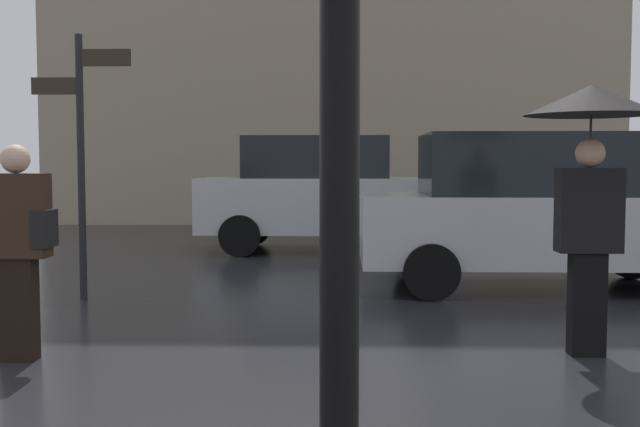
{
  "coord_description": "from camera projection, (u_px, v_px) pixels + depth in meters",
  "views": [
    {
      "loc": [
        0.33,
        -2.59,
        1.49
      ],
      "look_at": [
        0.12,
        4.05,
        1.06
      ],
      "focal_mm": 42.62,
      "sensor_mm": 36.0,
      "label": 1
    }
  ],
  "objects": [
    {
      "name": "pedestrian_with_umbrella",
      "position": [
        590.0,
        144.0,
        5.81
      ],
      "size": [
        1.02,
        1.02,
        2.09
      ],
      "rotation": [
        0.0,
        0.0,
        0.4
      ],
      "color": "black",
      "rests_on": "ground"
    },
    {
      "name": "pedestrian_with_bag",
      "position": [
        19.0,
        239.0,
        5.71
      ],
      "size": [
        0.5,
        0.24,
        1.64
      ],
      "rotation": [
        0.0,
        0.0,
        5.19
      ],
      "color": "black",
      "rests_on": "ground"
    },
    {
      "name": "parked_car_right",
      "position": [
        326.0,
        193.0,
        13.0
      ],
      "size": [
        4.38,
        1.97,
        1.95
      ],
      "rotation": [
        0.0,
        0.0,
        -0.21
      ],
      "color": "silver",
      "rests_on": "ground"
    },
    {
      "name": "street_signpost",
      "position": [
        81.0,
        140.0,
        8.2
      ],
      "size": [
        1.08,
        0.08,
        2.88
      ],
      "color": "black",
      "rests_on": "ground"
    },
    {
      "name": "parked_car_left",
      "position": [
        536.0,
        211.0,
        9.04
      ],
      "size": [
        4.29,
        1.86,
        1.85
      ],
      "rotation": [
        0.0,
        0.0,
        3.04
      ],
      "color": "silver",
      "rests_on": "ground"
    }
  ]
}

